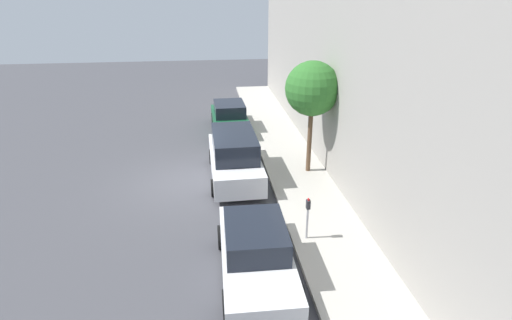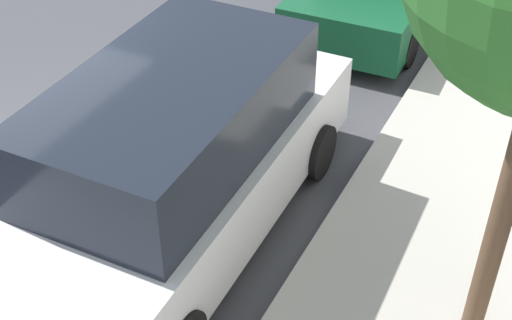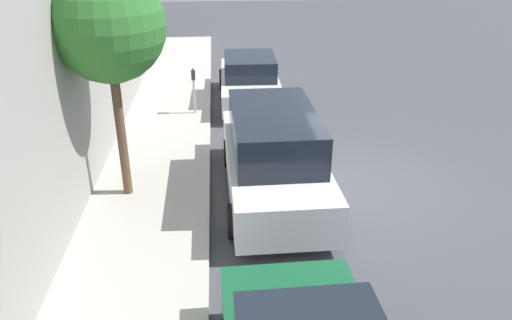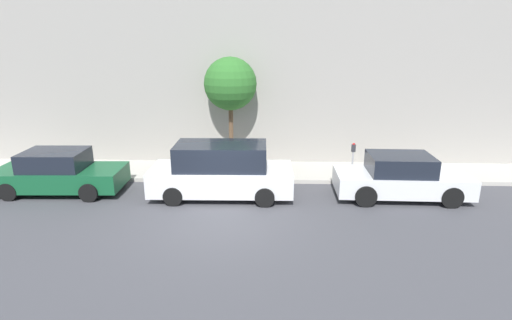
{
  "view_description": "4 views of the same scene",
  "coord_description": "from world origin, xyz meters",
  "px_view_note": "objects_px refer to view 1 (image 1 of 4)",
  "views": [
    {
      "loc": [
        1.11,
        -14.68,
        7.16
      ],
      "look_at": [
        2.94,
        -0.46,
        1.0
      ],
      "focal_mm": 28.0,
      "sensor_mm": 36.0,
      "label": 1
    },
    {
      "loc": [
        5.37,
        -4.42,
        5.21
      ],
      "look_at": [
        2.89,
        0.48,
        1.0
      ],
      "focal_mm": 50.0,
      "sensor_mm": 36.0,
      "label": 2
    },
    {
      "loc": [
        3.25,
        9.58,
        5.27
      ],
      "look_at": [
        2.54,
        0.57,
        1.0
      ],
      "focal_mm": 35.0,
      "sensor_mm": 36.0,
      "label": 3
    },
    {
      "loc": [
        -10.98,
        -1.43,
        5.23
      ],
      "look_at": [
        3.28,
        -0.95,
        1.0
      ],
      "focal_mm": 28.0,
      "sensor_mm": 36.0,
      "label": 4
    }
  ],
  "objects_px": {
    "street_tree": "(312,89)",
    "parked_sedan_third": "(230,118)",
    "parking_meter_near": "(308,214)",
    "parked_sedan_nearest": "(256,253)",
    "parked_minivan_second": "(234,156)"
  },
  "relations": [
    {
      "from": "parked_sedan_third",
      "to": "street_tree",
      "type": "distance_m",
      "value": 7.2
    },
    {
      "from": "parking_meter_near",
      "to": "parked_sedan_nearest",
      "type": "bearing_deg",
      "value": -142.66
    },
    {
      "from": "parked_minivan_second",
      "to": "parked_sedan_third",
      "type": "bearing_deg",
      "value": 88.09
    },
    {
      "from": "parked_sedan_nearest",
      "to": "parking_meter_near",
      "type": "xyz_separation_m",
      "value": [
        1.73,
        1.32,
        0.26
      ]
    },
    {
      "from": "parked_sedan_third",
      "to": "parking_meter_near",
      "type": "distance_m",
      "value": 10.9
    },
    {
      "from": "parked_minivan_second",
      "to": "parking_meter_near",
      "type": "xyz_separation_m",
      "value": [
        1.81,
        -4.89,
        0.06
      ]
    },
    {
      "from": "parked_sedan_nearest",
      "to": "street_tree",
      "type": "distance_m",
      "value": 7.42
    },
    {
      "from": "parked_minivan_second",
      "to": "parking_meter_near",
      "type": "relative_size",
      "value": 3.63
    },
    {
      "from": "parked_minivan_second",
      "to": "parked_sedan_nearest",
      "type": "bearing_deg",
      "value": -89.3
    },
    {
      "from": "parked_sedan_third",
      "to": "parking_meter_near",
      "type": "height_order",
      "value": "parked_sedan_third"
    },
    {
      "from": "parked_sedan_third",
      "to": "parking_meter_near",
      "type": "bearing_deg",
      "value": -81.51
    },
    {
      "from": "parked_minivan_second",
      "to": "street_tree",
      "type": "relative_size",
      "value": 1.09
    },
    {
      "from": "street_tree",
      "to": "parked_sedan_third",
      "type": "bearing_deg",
      "value": 115.75
    },
    {
      "from": "parked_sedan_third",
      "to": "parked_sedan_nearest",
      "type": "bearing_deg",
      "value": -90.57
    },
    {
      "from": "parked_minivan_second",
      "to": "street_tree",
      "type": "bearing_deg",
      "value": -1.22
    }
  ]
}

